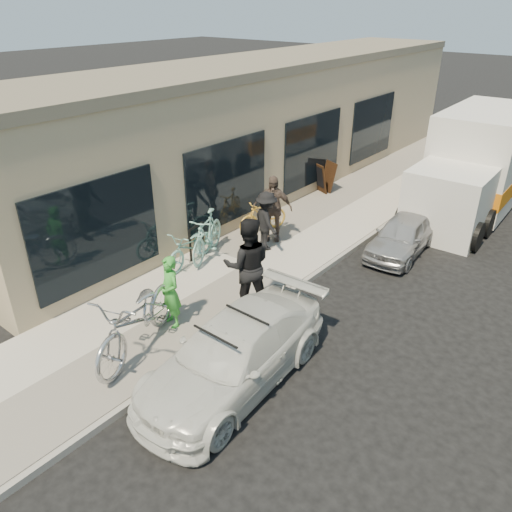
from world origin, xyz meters
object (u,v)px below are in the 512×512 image
Objects in this scene: bystander_a at (266,221)px; bystander_b at (272,208)px; sandwich_board at (324,177)px; bike_rack at (196,238)px; moving_truck at (476,168)px; tandem_bike at (138,319)px; man_standing at (248,265)px; woman_rider at (170,292)px; cruiser_bike_a at (207,235)px; cruiser_bike_b at (191,247)px; cruiser_bike_c at (263,216)px; sedan_silver at (402,236)px; sedan_white at (234,354)px.

bystander_b reaches higher than bystander_a.
sandwich_board is 0.55× the size of bystander_b.
bike_rack is at bearing -65.51° from sandwich_board.
moving_truck is 2.39× the size of tandem_bike.
man_standing is (2.57, -6.93, 0.51)m from sandwich_board.
tandem_bike is (1.84, -3.26, 0.16)m from bike_rack.
moving_truck is 4.14× the size of woman_rider.
bike_rack is 0.27m from cruiser_bike_a.
cruiser_bike_a is at bearing 76.92° from cruiser_bike_b.
cruiser_bike_a is 1.28× the size of cruiser_bike_c.
bystander_b is (-3.23, -5.88, -0.29)m from moving_truck.
cruiser_bike_c is at bearing -21.02° from bystander_a.
sedan_silver is 1.66× the size of cruiser_bike_b.
man_standing reaches higher than bystander_b.
cruiser_bike_a is at bearing 81.54° from bystander_a.
bike_rack is 8.87m from moving_truck.
bike_rack is at bearing -78.46° from cruiser_bike_c.
tandem_bike is 1.35× the size of cruiser_bike_a.
sedan_white is (3.61, -2.68, -0.08)m from bike_rack.
cruiser_bike_a is 1.92m from bystander_b.
bystander_a is at bearing 115.38° from woman_rider.
sedan_white is at bearing -91.69° from bystander_b.
woman_rider is (-0.16, 0.91, 0.07)m from tandem_bike.
tandem_bike is 1.45× the size of bystander_b.
cruiser_bike_b is (-2.31, 0.63, -0.55)m from man_standing.
bike_rack is at bearing -144.81° from bystander_b.
woman_rider is at bearing -62.51° from cruiser_bike_b.
cruiser_bike_a is at bearing -139.82° from sedan_silver.
moving_truck is 6.72m from bystander_b.
cruiser_bike_b is (-1.69, 2.92, -0.22)m from tandem_bike.
sedan_silver is at bearing 44.89° from bike_rack.
moving_truck is at bearing 84.18° from sedan_white.
sedan_silver is 1.92× the size of cruiser_bike_c.
moving_truck is 3.03× the size of man_standing.
cruiser_bike_a is 2.04m from cruiser_bike_c.
tandem_bike is 1.48× the size of cruiser_bike_b.
sandwich_board reaches higher than cruiser_bike_b.
moving_truck reaches higher than cruiser_bike_c.
moving_truck is at bearing 40.04° from cruiser_bike_a.
sandwich_board is at bearing 109.79° from sedan_white.
bystander_a is 0.60m from bystander_b.
sedan_silver is 1.87× the size of bystander_a.
sedan_white is at bearing -63.27° from cruiser_bike_a.
tandem_bike is 3.38m from cruiser_bike_b.
cruiser_bike_b is at bearing -74.10° from cruiser_bike_c.
bystander_b is (-1.03, 5.25, 0.21)m from tandem_bike.
sandwich_board is 5.77m from cruiser_bike_a.
bystander_b is (0.63, 1.79, 0.31)m from cruiser_bike_a.
moving_truck reaches higher than sedan_white.
bystander_a is (-0.80, 4.71, 0.09)m from tandem_bike.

